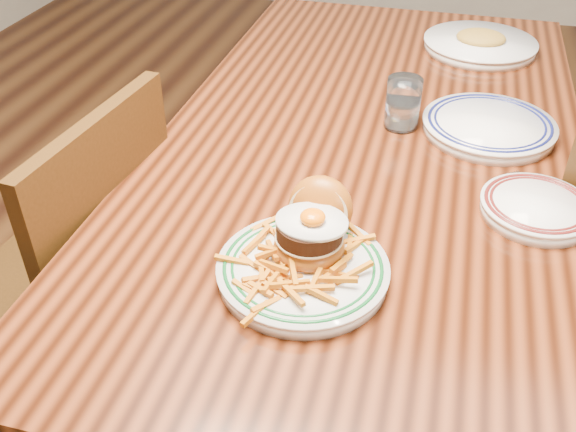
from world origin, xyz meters
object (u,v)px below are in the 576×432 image
(chair_left, at_px, (78,285))
(main_plate, at_px, (306,254))
(table, at_px, (368,172))
(side_plate, at_px, (537,207))

(chair_left, bearing_deg, main_plate, -8.85)
(table, distance_m, chair_left, 0.66)
(main_plate, relative_size, side_plate, 1.40)
(chair_left, relative_size, side_plate, 4.63)
(table, height_order, side_plate, side_plate)
(side_plate, bearing_deg, chair_left, -163.64)
(table, bearing_deg, chair_left, -151.20)
(table, relative_size, main_plate, 5.94)
(table, height_order, chair_left, chair_left)
(table, distance_m, main_plate, 0.46)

